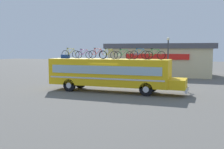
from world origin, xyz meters
The scene contains 12 objects.
ground_plane centered at (0.00, 0.00, 0.00)m, with size 120.00×120.00×0.00m, color #605E59.
bus centered at (0.22, 0.00, 1.63)m, with size 11.72×2.44×2.80m.
luggage_bag_1 centered at (-4.25, 0.16, 2.96)m, with size 0.67×0.49×0.32m, color #193899.
rooftop_bicycle_1 centered at (-3.70, 0.11, 3.19)m, with size 1.78×0.44×0.95m.
rooftop_bicycle_2 centered at (-2.35, 0.06, 3.16)m, with size 1.64×0.44×0.86m.
rooftop_bicycle_3 centered at (-1.10, 0.21, 3.19)m, with size 1.67×0.44×0.94m.
rooftop_bicycle_4 centered at (0.14, -0.37, 3.17)m, with size 1.65×0.44×0.90m.
rooftop_bicycle_5 centered at (1.46, -0.41, 3.16)m, with size 1.66×0.44×0.86m.
rooftop_bicycle_6 centered at (2.71, -0.04, 3.19)m, with size 1.66×0.44×0.93m.
rooftop_bicycle_7 centered at (3.97, -0.08, 3.17)m, with size 1.67×0.44×0.90m.
roadside_building centered at (1.74, 16.10, 2.22)m, with size 14.56×7.03×4.35m.
street_lamp centered at (4.10, 6.23, 2.88)m, with size 0.31×0.31×4.80m.
Camera 1 is at (7.89, -20.79, 3.65)m, focal length 42.12 mm.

